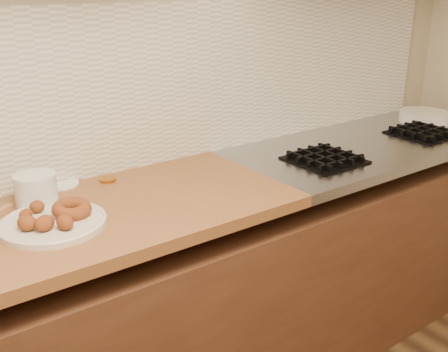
# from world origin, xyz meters

# --- Properties ---
(wall_back) EXTENTS (4.00, 0.02, 2.70)m
(wall_back) POSITION_xyz_m (0.00, 2.00, 1.35)
(wall_back) COLOR tan
(wall_back) RESTS_ON ground
(base_cabinet) EXTENTS (3.60, 0.60, 0.77)m
(base_cabinet) POSITION_xyz_m (0.00, 1.69, 0.39)
(base_cabinet) COLOR #57331E
(base_cabinet) RESTS_ON floor
(stovetop) EXTENTS (1.30, 0.62, 0.04)m
(stovetop) POSITION_xyz_m (1.15, 1.69, 0.88)
(stovetop) COLOR #9EA0A5
(stovetop) RESTS_ON base_cabinet
(backsplash) EXTENTS (3.60, 0.02, 0.60)m
(backsplash) POSITION_xyz_m (0.00, 1.99, 1.20)
(backsplash) COLOR beige
(backsplash) RESTS_ON wall_back
(burner_grates) EXTENTS (0.91, 0.26, 0.03)m
(burner_grates) POSITION_xyz_m (1.13, 1.61, 0.91)
(burner_grates) COLOR black
(burner_grates) RESTS_ON stovetop
(donut_plate) EXTENTS (0.31, 0.31, 0.02)m
(donut_plate) POSITION_xyz_m (-0.27, 1.66, 0.91)
(donut_plate) COLOR beige
(donut_plate) RESTS_ON butcher_block
(ring_donut) EXTENTS (0.16, 0.16, 0.05)m
(ring_donut) POSITION_xyz_m (-0.21, 1.66, 0.94)
(ring_donut) COLOR brown
(ring_donut) RESTS_ON donut_plate
(fried_dough_chunks) EXTENTS (0.15, 0.22, 0.04)m
(fried_dough_chunks) POSITION_xyz_m (-0.31, 1.64, 0.94)
(fried_dough_chunks) COLOR brown
(fried_dough_chunks) RESTS_ON donut_plate
(plastic_tub) EXTENTS (0.16, 0.16, 0.11)m
(plastic_tub) POSITION_xyz_m (-0.26, 1.83, 0.95)
(plastic_tub) COLOR silver
(plastic_tub) RESTS_ON butcher_block
(tub_lid) EXTENTS (0.12, 0.12, 0.01)m
(tub_lid) POSITION_xyz_m (-0.14, 1.96, 0.90)
(tub_lid) COLOR white
(tub_lid) RESTS_ON butcher_block
(brass_jar_lid) EXTENTS (0.08, 0.08, 0.01)m
(brass_jar_lid) POSITION_xyz_m (0.01, 1.91, 0.91)
(brass_jar_lid) COLOR #B1781C
(brass_jar_lid) RESTS_ON butcher_block
(plate_stack) EXTENTS (0.25, 0.25, 0.05)m
(plate_stack) POSITION_xyz_m (1.67, 1.75, 0.92)
(plate_stack) COLOR silver
(plate_stack) RESTS_ON stovetop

